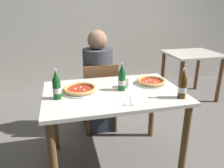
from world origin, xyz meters
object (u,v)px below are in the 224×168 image
beer_bottle_right (183,86)px  beer_bottle_left (57,86)px  dining_table_main (113,103)px  dining_table_background (191,63)px  paper_cup (127,82)px  napkin_with_cutlery (129,100)px  pizza_margherita_near (151,82)px  beer_bottle_center (122,79)px  diner_seated (98,84)px  pizza_marinara_far (80,90)px  chair_behind_table (100,94)px

beer_bottle_right → beer_bottle_left: bearing=167.2°
dining_table_main → dining_table_background: same height
beer_bottle_left → paper_cup: size_ratio=2.60×
dining_table_background → napkin_with_cutlery: (-1.54, -1.50, 0.16)m
dining_table_background → pizza_margherita_near: bearing=-135.9°
pizza_margherita_near → beer_bottle_center: (-0.32, -0.09, 0.08)m
diner_seated → pizza_marinara_far: (-0.27, -0.60, 0.19)m
pizza_margherita_near → beer_bottle_left: bearing=-170.6°
pizza_marinara_far → beer_bottle_center: bearing=-7.0°
diner_seated → pizza_marinara_far: bearing=-113.9°
diner_seated → beer_bottle_right: (0.52, -0.93, 0.27)m
beer_bottle_right → chair_behind_table: bearing=120.6°
diner_seated → pizza_margherita_near: (0.41, -0.56, 0.19)m
chair_behind_table → pizza_margherita_near: size_ratio=2.82×
dining_table_main → diner_seated: size_ratio=0.99×
chair_behind_table → paper_cup: chair_behind_table is taller
chair_behind_table → beer_bottle_right: size_ratio=3.44×
chair_behind_table → beer_bottle_right: (0.52, -0.88, 0.37)m
diner_seated → napkin_with_cutlery: 0.90m
pizza_margherita_near → paper_cup: bearing=-173.7°
dining_table_main → paper_cup: 0.23m
pizza_margherita_near → pizza_marinara_far: size_ratio=0.95×
pizza_marinara_far → napkin_with_cutlery: (0.35, -0.28, -0.02)m
dining_table_background → chair_behind_table: bearing=-157.8°
chair_behind_table → beer_bottle_center: (0.09, -0.60, 0.37)m
beer_bottle_left → pizza_marinara_far: bearing=28.1°
napkin_with_cutlery → beer_bottle_right: bearing=-5.8°
diner_seated → pizza_marinara_far: size_ratio=3.82×
pizza_margherita_near → beer_bottle_right: size_ratio=1.22×
chair_behind_table → diner_seated: 0.11m
chair_behind_table → beer_bottle_center: 0.71m
dining_table_background → beer_bottle_center: 2.00m
diner_seated → dining_table_background: bearing=20.7°
dining_table_background → paper_cup: bearing=-140.7°
dining_table_background → beer_bottle_left: (-2.08, -1.32, 0.26)m
beer_bottle_left → paper_cup: beer_bottle_left is taller
dining_table_main → napkin_with_cutlery: bearing=-72.5°
diner_seated → paper_cup: bearing=-74.8°
pizza_marinara_far → beer_bottle_center: (0.36, -0.04, 0.08)m
napkin_with_cutlery → paper_cup: (0.07, 0.30, 0.04)m
chair_behind_table → paper_cup: (0.16, -0.54, 0.32)m
beer_bottle_center → dining_table_main: bearing=-170.3°
beer_bottle_center → pizza_marinara_far: bearing=173.0°
beer_bottle_center → napkin_with_cutlery: 0.26m
pizza_marinara_far → beer_bottle_center: beer_bottle_center is taller
diner_seated → pizza_margherita_near: bearing=-53.5°
beer_bottle_center → napkin_with_cutlery: bearing=-92.2°
dining_table_background → dining_table_main: bearing=-141.7°
diner_seated → beer_bottle_center: diner_seated is taller
dining_table_background → beer_bottle_left: size_ratio=3.24×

